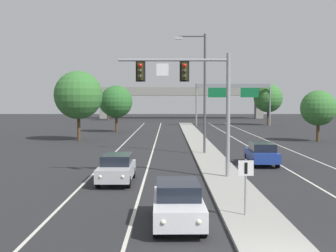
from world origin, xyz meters
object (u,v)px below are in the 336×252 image
at_px(car_oncoming_white, 176,203).
at_px(tree_far_left_a, 76,95).
at_px(tree_far_left_c, 106,106).
at_px(tree_far_right_c, 266,98).
at_px(overhead_signal_mast, 191,89).
at_px(car_receding_blue, 260,153).
at_px(tree_far_right_a, 316,108).
at_px(highway_sign_gantry, 231,91).
at_px(tree_far_left_b, 114,102).
at_px(median_sign_post, 244,179).
at_px(car_oncoming_silver, 115,168).
at_px(street_lamp_median, 200,86).

bearing_deg(car_oncoming_white, tree_far_left_a, 107.42).
xyz_separation_m(tree_far_left_c, tree_far_right_c, (31.85, -19.01, 1.74)).
height_order(overhead_signal_mast, car_oncoming_white, overhead_signal_mast).
bearing_deg(car_receding_blue, tree_far_left_c, 106.68).
bearing_deg(tree_far_right_a, tree_far_left_c, 121.02).
bearing_deg(highway_sign_gantry, tree_far_left_a, -127.94).
relative_size(tree_far_left_b, tree_far_right_c, 0.88).
bearing_deg(median_sign_post, tree_far_right_a, 66.67).
relative_size(tree_far_left_c, tree_far_right_a, 0.86).
bearing_deg(car_oncoming_silver, car_receding_blue, 35.00).
bearing_deg(highway_sign_gantry, tree_far_right_a, -79.85).
bearing_deg(tree_far_left_a, highway_sign_gantry, 52.06).
relative_size(median_sign_post, car_oncoming_white, 0.49).
distance_m(overhead_signal_mast, car_receding_blue, 8.87).
xyz_separation_m(car_oncoming_silver, car_receding_blue, (9.59, 6.71, 0.00)).
xyz_separation_m(median_sign_post, tree_far_left_a, (-13.17, 32.73, 3.58)).
height_order(car_oncoming_white, tree_far_right_a, tree_far_right_a).
xyz_separation_m(overhead_signal_mast, tree_far_left_b, (-8.84, 36.97, -0.94)).
relative_size(overhead_signal_mast, highway_sign_gantry, 0.54).
xyz_separation_m(overhead_signal_mast, tree_far_right_c, (16.77, 54.36, -0.36)).
xyz_separation_m(street_lamp_median, tree_far_left_b, (-10.25, 25.52, -1.43)).
bearing_deg(car_oncoming_white, car_oncoming_silver, 111.45).
distance_m(car_oncoming_white, tree_far_left_c, 83.99).
relative_size(median_sign_post, highway_sign_gantry, 0.17).
height_order(car_receding_blue, tree_far_left_c, tree_far_left_c).
height_order(car_receding_blue, tree_far_left_b, tree_far_left_b).
height_order(car_oncoming_silver, tree_far_right_c, tree_far_right_c).
height_order(car_oncoming_silver, car_receding_blue, same).
relative_size(street_lamp_median, tree_far_right_a, 1.75).
distance_m(car_oncoming_white, highway_sign_gantry, 62.51).
relative_size(car_oncoming_white, tree_far_right_c, 0.59).
bearing_deg(highway_sign_gantry, tree_far_left_c, 139.43).
xyz_separation_m(overhead_signal_mast, street_lamp_median, (1.41, 11.45, 0.50)).
bearing_deg(overhead_signal_mast, car_oncoming_silver, -165.49).
height_order(tree_far_left_b, tree_far_left_c, tree_far_left_b).
bearing_deg(tree_far_left_c, car_oncoming_white, -80.41).
height_order(median_sign_post, tree_far_right_c, tree_far_right_c).
bearing_deg(tree_far_left_c, median_sign_post, -78.53).
xyz_separation_m(car_oncoming_white, tree_far_right_c, (17.87, 63.78, 4.12)).
xyz_separation_m(highway_sign_gantry, tree_far_right_c, (6.73, 2.50, -1.22)).
distance_m(overhead_signal_mast, tree_far_right_c, 56.89).
height_order(overhead_signal_mast, tree_far_left_b, overhead_signal_mast).
relative_size(street_lamp_median, tree_far_left_a, 1.26).
distance_m(car_receding_blue, highway_sign_gantry, 46.84).
bearing_deg(highway_sign_gantry, car_oncoming_white, -100.30).
distance_m(street_lamp_median, tree_far_left_c, 64.13).
bearing_deg(tree_far_left_b, tree_far_left_c, 99.71).
height_order(car_oncoming_silver, tree_far_left_c, tree_far_left_c).
bearing_deg(tree_far_right_c, overhead_signal_mast, -107.15).
height_order(median_sign_post, highway_sign_gantry, highway_sign_gantry).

